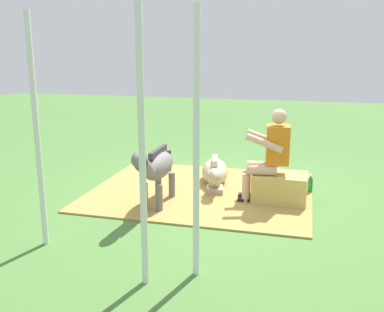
% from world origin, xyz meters
% --- Properties ---
extents(ground_plane, '(24.00, 24.00, 0.00)m').
position_xyz_m(ground_plane, '(0.00, 0.00, 0.00)').
color(ground_plane, '#4C7A38').
extents(hay_patch, '(3.15, 2.63, 0.02)m').
position_xyz_m(hay_patch, '(0.14, 0.03, 0.01)').
color(hay_patch, '#AD8C47').
rests_on(hay_patch, ground).
extents(hay_bale, '(0.72, 0.52, 0.40)m').
position_xyz_m(hay_bale, '(-0.99, 0.19, 0.20)').
color(hay_bale, tan).
rests_on(hay_bale, ground).
extents(person_seated, '(0.69, 0.46, 1.28)m').
position_xyz_m(person_seated, '(-0.83, 0.20, 0.69)').
color(person_seated, '#D8AD8C').
rests_on(person_seated, ground).
extents(pony_standing, '(0.33, 1.35, 0.90)m').
position_xyz_m(pony_standing, '(0.58, 0.78, 0.54)').
color(pony_standing, slate).
rests_on(pony_standing, ground).
extents(pony_lying, '(0.57, 1.36, 0.42)m').
position_xyz_m(pony_lying, '(0.03, -0.37, 0.19)').
color(pony_lying, tan).
rests_on(pony_lying, ground).
extents(soda_bottle, '(0.07, 0.07, 0.28)m').
position_xyz_m(soda_bottle, '(-1.39, -0.29, 0.14)').
color(soda_bottle, '#197233').
rests_on(soda_bottle, ground).
extents(tent_pole_left, '(0.06, 0.06, 2.41)m').
position_xyz_m(tent_pole_left, '(-0.37, 2.40, 1.21)').
color(tent_pole_left, silver).
rests_on(tent_pole_left, ground).
extents(tent_pole_right, '(0.06, 0.06, 2.41)m').
position_xyz_m(tent_pole_right, '(1.36, 2.18, 1.21)').
color(tent_pole_right, silver).
rests_on(tent_pole_right, ground).
extents(tent_pole_mid, '(0.06, 0.06, 2.41)m').
position_xyz_m(tent_pole_mid, '(0.03, 2.66, 1.21)').
color(tent_pole_mid, silver).
rests_on(tent_pole_mid, ground).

